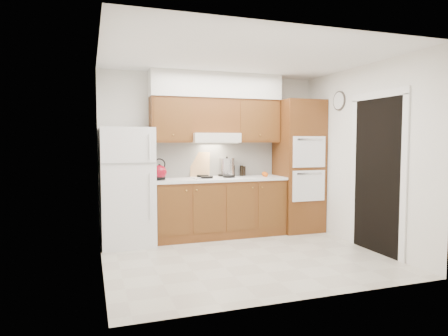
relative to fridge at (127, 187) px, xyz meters
name	(u,v)px	position (x,y,z in m)	size (l,w,h in m)	color
floor	(245,257)	(1.41, -1.14, -0.86)	(3.60, 3.60, 0.00)	beige
ceiling	(246,57)	(1.41, -1.14, 1.74)	(3.60, 3.60, 0.00)	white
wall_back	(212,155)	(1.41, 0.36, 0.44)	(3.60, 0.02, 2.60)	white
wall_left	(100,161)	(-0.40, -1.14, 0.44)	(0.02, 3.00, 2.60)	white
wall_right	(361,157)	(3.21, -1.14, 0.44)	(0.02, 3.00, 2.60)	white
fridge	(127,187)	(0.00, 0.00, 0.00)	(0.75, 0.72, 1.72)	white
base_cabinets	(219,208)	(1.43, 0.06, -0.41)	(2.11, 0.60, 0.90)	brown
countertop	(219,179)	(1.43, 0.05, 0.06)	(2.13, 0.62, 0.04)	white
backsplash	(214,159)	(1.43, 0.34, 0.36)	(2.11, 0.03, 0.56)	white
oven_cabinet	(299,166)	(2.85, 0.03, 0.24)	(0.70, 0.65, 2.20)	brown
upper_cab_left	(171,120)	(0.69, 0.19, 0.99)	(0.63, 0.33, 0.70)	brown
upper_cab_right	(256,121)	(2.12, 0.19, 0.99)	(0.73, 0.33, 0.70)	brown
range_hood	(214,138)	(1.38, 0.13, 0.71)	(0.75, 0.45, 0.15)	silver
upper_cab_over_hood	(213,116)	(1.38, 0.19, 1.06)	(0.75, 0.33, 0.55)	brown
soffit	(216,86)	(1.43, 0.18, 1.54)	(2.13, 0.36, 0.40)	silver
cooktop	(216,177)	(1.38, 0.07, 0.09)	(0.74, 0.50, 0.01)	white
doorway	(377,176)	(3.19, -1.49, 0.19)	(0.02, 0.90, 2.10)	black
wall_clock	(339,101)	(3.19, -0.59, 1.29)	(0.30, 0.30, 0.02)	#3F3833
kettle	(160,172)	(0.47, -0.01, 0.20)	(0.22, 0.22, 0.22)	maroon
cutting_board	(200,165)	(1.18, 0.29, 0.28)	(0.31, 0.02, 0.42)	#DEB571
stock_pot	(227,167)	(1.63, 0.26, 0.24)	(0.25, 0.25, 0.26)	#BBBABF
condiment_a	(233,171)	(1.77, 0.31, 0.17)	(0.05, 0.05, 0.18)	black
condiment_b	(242,171)	(1.90, 0.28, 0.17)	(0.05, 0.05, 0.17)	black
condiment_c	(244,171)	(1.95, 0.28, 0.16)	(0.06, 0.06, 0.16)	black
orange_near	(266,175)	(2.20, -0.04, 0.12)	(0.07, 0.07, 0.07)	#E2470B
orange_far	(264,174)	(2.23, 0.08, 0.12)	(0.08, 0.08, 0.08)	orange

